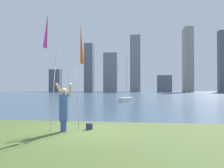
{
  "coord_description": "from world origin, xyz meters",
  "views": [
    {
      "loc": [
        2.19,
        -8.78,
        1.63
      ],
      "look_at": [
        -0.86,
        14.29,
        2.05
      ],
      "focal_mm": 37.03,
      "sensor_mm": 36.0,
      "label": 1
    }
  ],
  "objects_px": {
    "person": "(64,108)",
    "bag": "(89,126)",
    "sailboat_2": "(127,99)",
    "kite_flag_left": "(47,33)",
    "sailboat_7": "(69,94)",
    "kite_flag_right": "(81,47)"
  },
  "relations": [
    {
      "from": "sailboat_2",
      "to": "sailboat_7",
      "type": "xyz_separation_m",
      "value": [
        -14.4,
        21.6,
        -0.03
      ]
    },
    {
      "from": "sailboat_2",
      "to": "sailboat_7",
      "type": "height_order",
      "value": "sailboat_2"
    },
    {
      "from": "kite_flag_left",
      "to": "kite_flag_right",
      "type": "xyz_separation_m",
      "value": [
        0.96,
        1.16,
        -0.3
      ]
    },
    {
      "from": "sailboat_2",
      "to": "sailboat_7",
      "type": "bearing_deg",
      "value": 123.68
    },
    {
      "from": "person",
      "to": "sailboat_7",
      "type": "xyz_separation_m",
      "value": [
        -13.37,
        41.5,
        -0.57
      ]
    },
    {
      "from": "kite_flag_left",
      "to": "sailboat_7",
      "type": "bearing_deg",
      "value": 107.08
    },
    {
      "from": "kite_flag_left",
      "to": "sailboat_2",
      "type": "height_order",
      "value": "sailboat_2"
    },
    {
      "from": "kite_flag_right",
      "to": "bag",
      "type": "bearing_deg",
      "value": -18.5
    },
    {
      "from": "kite_flag_right",
      "to": "sailboat_7",
      "type": "bearing_deg",
      "value": 108.75
    },
    {
      "from": "person",
      "to": "sailboat_7",
      "type": "distance_m",
      "value": 43.6
    },
    {
      "from": "person",
      "to": "sailboat_7",
      "type": "height_order",
      "value": "sailboat_7"
    },
    {
      "from": "sailboat_7",
      "to": "sailboat_2",
      "type": "bearing_deg",
      "value": -56.32
    },
    {
      "from": "person",
      "to": "bag",
      "type": "distance_m",
      "value": 1.29
    },
    {
      "from": "kite_flag_left",
      "to": "bag",
      "type": "distance_m",
      "value": 3.89
    },
    {
      "from": "sailboat_2",
      "to": "bag",
      "type": "bearing_deg",
      "value": -90.5
    },
    {
      "from": "bag",
      "to": "person",
      "type": "bearing_deg",
      "value": -145.98
    },
    {
      "from": "sailboat_7",
      "to": "person",
      "type": "bearing_deg",
      "value": -72.14
    },
    {
      "from": "bag",
      "to": "sailboat_2",
      "type": "height_order",
      "value": "sailboat_2"
    },
    {
      "from": "sailboat_7",
      "to": "kite_flag_right",
      "type": "bearing_deg",
      "value": -71.25
    },
    {
      "from": "kite_flag_right",
      "to": "kite_flag_left",
      "type": "bearing_deg",
      "value": -129.56
    },
    {
      "from": "bag",
      "to": "sailboat_2",
      "type": "distance_m",
      "value": 19.31
    },
    {
      "from": "kite_flag_left",
      "to": "sailboat_7",
      "type": "relative_size",
      "value": 0.82
    }
  ]
}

